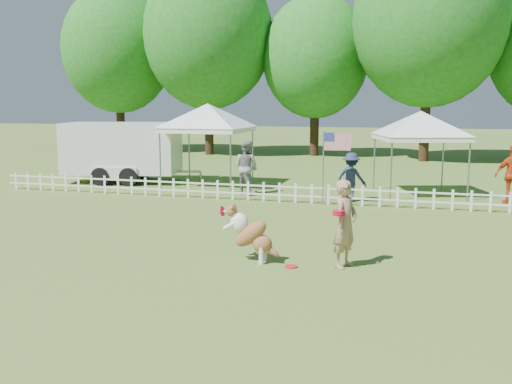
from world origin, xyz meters
TOP-DOWN VIEW (x-y plane):
  - ground at (0.00, 0.00)m, footprint 120.00×120.00m
  - picket_fence at (0.00, 7.00)m, footprint 22.00×0.08m
  - handler at (1.55, 0.60)m, footprint 0.58×0.69m
  - dog at (-0.19, 0.44)m, footprint 1.07×0.40m
  - frisbee_on_turf at (0.61, 0.30)m, footprint 0.29×0.29m
  - canopy_tent_left at (-4.57, 9.68)m, footprint 2.82×2.82m
  - canopy_tent_right at (2.79, 9.59)m, footprint 3.23×3.23m
  - cargo_trailer at (-8.06, 9.71)m, footprint 5.59×3.32m
  - flag_pole at (0.10, 6.89)m, footprint 0.84×0.17m
  - spectator_a at (-2.67, 8.20)m, footprint 1.07×0.96m
  - spectator_b at (0.83, 7.73)m, footprint 1.09×0.82m
  - tree_far_left at (-15.00, 22.00)m, footprint 6.60×6.60m
  - tree_left at (-9.00, 21.50)m, footprint 7.40×7.40m
  - tree_center_left at (-3.00, 22.50)m, footprint 6.00×6.00m
  - tree_center_right at (3.00, 21.00)m, footprint 7.60×7.60m

SIDE VIEW (x-z plane):
  - ground at x=0.00m, z-range 0.00..0.00m
  - frisbee_on_turf at x=0.61m, z-range 0.00..0.02m
  - picket_fence at x=0.00m, z-range 0.00..0.60m
  - dog at x=-0.19m, z-range 0.00..1.09m
  - spectator_b at x=0.83m, z-range 0.00..1.50m
  - handler at x=1.55m, z-range 0.00..1.63m
  - spectator_a at x=-2.67m, z-range 0.00..1.80m
  - flag_pole at x=0.10m, z-range 0.00..2.19m
  - cargo_trailer at x=-8.06m, z-range 0.00..2.30m
  - canopy_tent_right at x=2.79m, z-range 0.00..2.68m
  - canopy_tent_left at x=-4.57m, z-range 0.00..2.91m
  - tree_center_left at x=-3.00m, z-range 0.00..9.80m
  - tree_far_left at x=-15.00m, z-range 0.00..11.00m
  - tree_left at x=-9.00m, z-range 0.00..12.00m
  - tree_center_right at x=3.00m, z-range 0.00..12.60m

